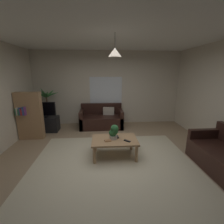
% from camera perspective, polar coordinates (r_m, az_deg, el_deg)
% --- Properties ---
extents(floor, '(5.41, 5.39, 0.02)m').
position_cam_1_polar(floor, '(3.72, 0.34, -17.23)').
color(floor, '#9E8466').
rests_on(floor, ground).
extents(rug, '(3.52, 2.96, 0.01)m').
position_cam_1_polar(rug, '(3.54, 0.59, -18.73)').
color(rug, beige).
rests_on(rug, ground).
extents(wall_back, '(5.53, 0.06, 2.70)m').
position_cam_1_polar(wall_back, '(5.92, -1.65, 8.66)').
color(wall_back, beige).
rests_on(wall_back, ground).
extents(ceiling, '(5.41, 5.39, 0.02)m').
position_cam_1_polar(ceiling, '(3.26, 0.42, 28.09)').
color(ceiling, white).
extents(window_pane, '(1.20, 0.01, 0.98)m').
position_cam_1_polar(window_pane, '(5.89, -2.27, 8.01)').
color(window_pane, white).
extents(couch_under_window, '(1.51, 0.80, 0.82)m').
position_cam_1_polar(couch_under_window, '(5.64, -3.81, -2.80)').
color(couch_under_window, black).
rests_on(couch_under_window, ground).
extents(coffee_table, '(1.04, 0.69, 0.43)m').
position_cam_1_polar(coffee_table, '(3.69, 0.93, -10.85)').
color(coffee_table, '#A87F56').
rests_on(coffee_table, ground).
extents(book_on_table_0, '(0.16, 0.13, 0.02)m').
position_cam_1_polar(book_on_table_0, '(3.56, -1.59, -10.45)').
color(book_on_table_0, '#99663F').
rests_on(book_on_table_0, coffee_table).
extents(remote_on_table_0, '(0.15, 0.15, 0.02)m').
position_cam_1_polar(remote_on_table_0, '(3.56, 5.56, -10.49)').
color(remote_on_table_0, black).
rests_on(remote_on_table_0, coffee_table).
extents(remote_on_table_1, '(0.06, 0.16, 0.02)m').
position_cam_1_polar(remote_on_table_1, '(3.76, 2.01, -9.05)').
color(remote_on_table_1, black).
rests_on(remote_on_table_1, coffee_table).
extents(potted_plant_on_table, '(0.22, 0.19, 0.34)m').
position_cam_1_polar(potted_plant_on_table, '(3.61, 0.68, -7.25)').
color(potted_plant_on_table, beige).
rests_on(potted_plant_on_table, coffee_table).
extents(tv_stand, '(0.90, 0.44, 0.50)m').
position_cam_1_polar(tv_stand, '(5.71, -23.45, -4.07)').
color(tv_stand, black).
rests_on(tv_stand, ground).
extents(tv, '(0.81, 0.16, 0.50)m').
position_cam_1_polar(tv, '(5.56, -24.04, 0.85)').
color(tv, black).
rests_on(tv, tv_stand).
extents(potted_palm_corner, '(0.90, 0.83, 1.49)m').
position_cam_1_polar(potted_palm_corner, '(6.05, -22.59, 1.26)').
color(potted_palm_corner, brown).
rests_on(potted_palm_corner, ground).
extents(bookshelf_corner, '(0.70, 0.31, 1.40)m').
position_cam_1_polar(bookshelf_corner, '(5.13, -28.02, -1.25)').
color(bookshelf_corner, '#A87F56').
rests_on(bookshelf_corner, ground).
extents(pendant_lamp, '(0.28, 0.28, 0.46)m').
position_cam_1_polar(pendant_lamp, '(3.36, 1.07, 21.04)').
color(pendant_lamp, black).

